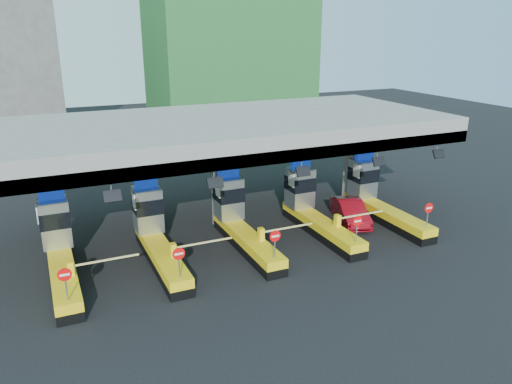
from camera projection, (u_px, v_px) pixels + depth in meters
name	position (u px, v px, depth m)	size (l,w,h in m)	color
ground	(240.00, 243.00, 29.81)	(120.00, 120.00, 0.00)	black
toll_canopy	(221.00, 133.00, 30.37)	(28.00, 12.09, 7.00)	slate
toll_lane_far_left	(59.00, 249.00, 25.70)	(4.43, 8.00, 4.16)	black
toll_lane_left	(155.00, 233.00, 27.66)	(4.43, 8.00, 4.16)	black
toll_lane_center	(238.00, 219.00, 29.62)	(4.43, 8.00, 4.16)	black
toll_lane_right	(311.00, 207.00, 31.57)	(4.43, 8.00, 4.16)	black
toll_lane_far_right	(376.00, 197.00, 33.53)	(4.43, 8.00, 4.16)	black
bg_building_scaffold	(228.00, 11.00, 57.78)	(18.00, 12.00, 28.00)	#1E5926
red_car	(350.00, 212.00, 32.66)	(1.61, 4.62, 1.52)	maroon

